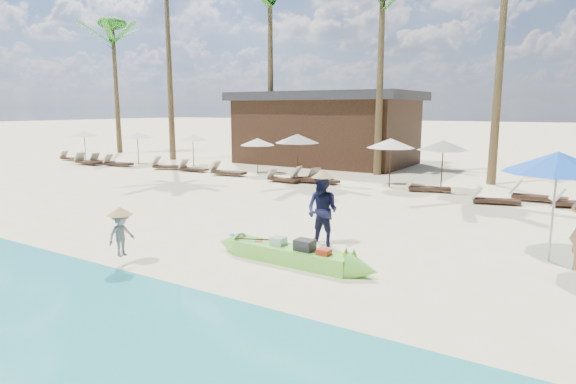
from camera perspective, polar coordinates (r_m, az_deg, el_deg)
The scene contains 29 objects.
ground at distance 11.05m, azimuth -0.69°, elevation -7.82°, with size 240.00×240.00×0.00m, color #FAE8B8.
wet_sand_strip at distance 7.64m, azimuth -22.31°, elevation -16.99°, with size 240.00×4.50×0.01m, color tan.
green_canoe at distance 10.66m, azimuth 0.31°, elevation -7.38°, with size 4.59×0.67×0.58m.
vendor_green at distance 11.85m, azimuth 4.08°, elevation -2.21°, with size 0.86×0.67×1.76m, color #15163B.
vendor_yellow at distance 11.07m, azimuth -19.16°, elevation -4.76°, with size 0.63×0.36×0.97m, color gray.
blue_umbrella at distance 11.90m, azimuth 29.34°, elevation 3.09°, with size 2.28×2.28×2.45m.
resort_parasol_0 at distance 34.24m, azimuth -23.02°, elevation 6.39°, with size 1.85×1.85×1.90m.
lounger_0_left at distance 34.26m, azimuth -24.33°, elevation 3.73°, with size 1.70×0.83×0.56m.
lounger_0_right at distance 31.34m, azimuth -22.75°, elevation 3.40°, with size 1.94×0.66×0.65m.
resort_parasol_1 at distance 30.43m, azimuth -17.43°, elevation 6.47°, with size 1.90×1.90×1.96m.
lounger_1_left at distance 31.32m, azimuth -21.23°, elevation 3.46°, with size 1.75×0.57×0.59m.
lounger_1_right at distance 29.89m, azimuth -19.63°, elevation 3.29°, with size 1.88×0.94×0.61m.
resort_parasol_2 at distance 28.44m, azimuth -11.22°, elevation 6.37°, with size 1.82×1.82×1.88m.
lounger_2_left at distance 27.50m, azimuth -14.11°, elevation 3.06°, with size 2.01×1.18×0.65m.
resort_parasol_3 at distance 24.72m, azimuth -3.64°, elevation 5.95°, with size 1.78×1.78×1.84m.
lounger_3_left at distance 26.29m, azimuth -11.28°, elevation 2.81°, with size 1.71×0.63×0.57m.
lounger_3_right at distance 24.48m, azimuth -7.33°, elevation 2.46°, with size 1.95×0.78×0.65m.
resort_parasol_4 at distance 22.62m, azimuth 1.11°, elevation 6.35°, with size 2.10×2.10×2.17m.
lounger_4_left at distance 22.07m, azimuth -0.74°, elevation 1.65°, with size 1.68×0.61×0.56m.
lounger_4_right at distance 21.82m, azimuth 2.59°, elevation 1.63°, with size 1.99×0.88×0.65m.
resort_parasol_5 at distance 20.97m, azimuth 12.08°, elevation 5.67°, with size 2.03×2.03×2.09m.
lounger_5_left at distance 21.94m, azimuth 4.09°, elevation 1.58°, with size 1.75×1.05×0.57m.
resort_parasol_6 at distance 20.28m, azimuth 17.92°, elevation 5.29°, with size 2.04×2.04×2.10m.
lounger_6_left at distance 20.33m, azimuth 16.06°, elevation 0.57°, with size 1.81×1.04×0.59m.
lounger_6_right at distance 18.51m, azimuth 23.11°, elevation -0.78°, with size 1.70×0.96×0.55m.
lounger_7_left at distance 19.67m, azimuth 27.25°, elevation -0.39°, with size 1.94×0.63×0.65m.
palm_0 at distance 39.15m, azimuth -19.99°, elevation 16.33°, with size 2.08×2.08×9.90m.
palm_2 at distance 29.44m, azimuth -2.14°, elevation 21.32°, with size 2.08×2.08×11.33m.
pavilion_west at distance 29.72m, azimuth 4.54°, elevation 7.64°, with size 10.80×6.60×4.30m.
Camera 1 is at (5.67, -8.86, 3.37)m, focal length 30.00 mm.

